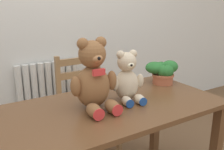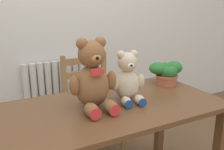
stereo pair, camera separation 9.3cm
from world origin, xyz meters
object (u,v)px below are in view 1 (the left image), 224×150
wooden_chair_behind (86,102)px  potted_plant (163,71)px  teddy_bear_right (127,79)px  teddy_bear_left (94,79)px

wooden_chair_behind → potted_plant: 0.77m
wooden_chair_behind → potted_plant: bearing=125.0°
wooden_chair_behind → teddy_bear_right: 0.81m
wooden_chair_behind → teddy_bear_right: (-0.04, -0.69, 0.41)m
wooden_chair_behind → teddy_bear_right: teddy_bear_right is taller
teddy_bear_left → potted_plant: size_ratio=1.66×
teddy_bear_right → potted_plant: bearing=-152.1°
teddy_bear_left → potted_plant: teddy_bear_left is taller
teddy_bear_left → teddy_bear_right: bearing=-176.9°
teddy_bear_left → potted_plant: bearing=-165.7°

